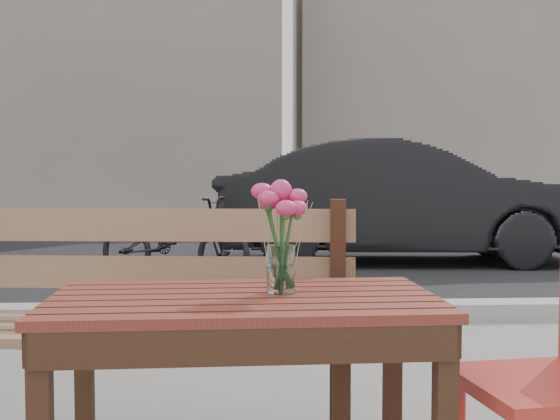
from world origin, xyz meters
name	(u,v)px	position (x,y,z in m)	size (l,w,h in m)	color
street	(223,274)	(0.00, 5.06, 0.03)	(30.00, 8.12, 0.12)	black
backdrop_buildings	(241,60)	(0.17, 14.40, 3.60)	(15.50, 4.00, 8.00)	gray
main_table	(244,334)	(0.20, 0.18, 0.56)	(1.11, 0.67, 0.67)	#592117
main_bench	(140,300)	(-0.17, 0.67, 0.58)	(1.57, 0.60, 0.95)	#8E6849
main_vase	(281,223)	(0.31, 0.22, 0.88)	(0.18, 0.18, 0.33)	white
parked_car	(400,202)	(2.00, 6.13, 0.69)	(1.47, 4.20, 1.39)	black
bicycle	(174,238)	(-0.46, 4.93, 0.40)	(0.53, 1.53, 0.80)	black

